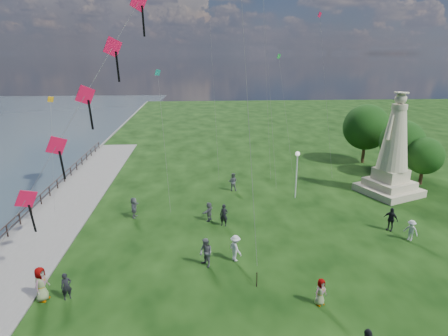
{
  "coord_description": "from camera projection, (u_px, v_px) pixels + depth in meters",
  "views": [
    {
      "loc": [
        -2.59,
        -15.04,
        12.57
      ],
      "look_at": [
        -1.0,
        8.0,
        5.5
      ],
      "focal_mm": 30.0,
      "sensor_mm": 36.0,
      "label": 1
    }
  ],
  "objects": [
    {
      "name": "waterfront",
      "position": [
        17.0,
        245.0,
        25.79
      ],
      "size": [
        200.0,
        200.0,
        1.51
      ],
      "color": "#313E4A",
      "rests_on": "ground"
    },
    {
      "name": "statue",
      "position": [
        393.0,
        157.0,
        34.15
      ],
      "size": [
        6.01,
        6.01,
        9.38
      ],
      "rotation": [
        0.0,
        0.0,
        0.39
      ],
      "color": "beige",
      "rests_on": "ground"
    },
    {
      "name": "lamppost",
      "position": [
        297.0,
        165.0,
        33.23
      ],
      "size": [
        0.4,
        0.4,
        4.33
      ],
      "color": "silver",
      "rests_on": "ground"
    },
    {
      "name": "tree_row",
      "position": [
        386.0,
        136.0,
        41.12
      ],
      "size": [
        6.98,
        12.49,
        7.0
      ],
      "color": "#382314",
      "rests_on": "ground"
    },
    {
      "name": "person_0",
      "position": [
        66.0,
        286.0,
        19.82
      ],
      "size": [
        0.66,
        0.6,
        1.51
      ],
      "primitive_type": "imported",
      "rotation": [
        0.0,
        0.0,
        0.56
      ],
      "color": "black",
      "rests_on": "ground"
    },
    {
      "name": "person_1",
      "position": [
        206.0,
        253.0,
        22.86
      ],
      "size": [
        0.97,
        1.05,
        1.85
      ],
      "primitive_type": "imported",
      "rotation": [
        0.0,
        0.0,
        -0.95
      ],
      "color": "#595960",
      "rests_on": "ground"
    },
    {
      "name": "person_2",
      "position": [
        235.0,
        248.0,
        23.52
      ],
      "size": [
        1.05,
        1.25,
        1.72
      ],
      "primitive_type": "imported",
      "rotation": [
        0.0,
        0.0,
        2.08
      ],
      "color": "silver",
      "rests_on": "ground"
    },
    {
      "name": "person_4",
      "position": [
        321.0,
        292.0,
        19.38
      ],
      "size": [
        0.85,
        0.72,
        1.49
      ],
      "primitive_type": "imported",
      "rotation": [
        0.0,
        0.0,
        0.46
      ],
      "color": "#595960",
      "rests_on": "ground"
    },
    {
      "name": "person_5",
      "position": [
        134.0,
        207.0,
        29.78
      ],
      "size": [
        0.71,
        1.58,
        1.69
      ],
      "primitive_type": "imported",
      "rotation": [
        0.0,
        0.0,
        1.55
      ],
      "color": "#595960",
      "rests_on": "ground"
    },
    {
      "name": "person_6",
      "position": [
        224.0,
        215.0,
        28.33
      ],
      "size": [
        0.73,
        0.61,
        1.72
      ],
      "primitive_type": "imported",
      "rotation": [
        0.0,
        0.0,
        -0.37
      ],
      "color": "black",
      "rests_on": "ground"
    },
    {
      "name": "person_7",
      "position": [
        233.0,
        182.0,
        35.63
      ],
      "size": [
        0.94,
        0.68,
        1.75
      ],
      "primitive_type": "imported",
      "rotation": [
        0.0,
        0.0,
        2.95
      ],
      "color": "#595960",
      "rests_on": "ground"
    },
    {
      "name": "person_8",
      "position": [
        411.0,
        230.0,
        26.11
      ],
      "size": [
        1.0,
        1.09,
        1.53
      ],
      "primitive_type": "imported",
      "rotation": [
        0.0,
        0.0,
        -0.93
      ],
      "color": "silver",
      "rests_on": "ground"
    },
    {
      "name": "person_9",
      "position": [
        391.0,
        219.0,
        27.56
      ],
      "size": [
        1.07,
        1.15,
        1.79
      ],
      "primitive_type": "imported",
      "rotation": [
        0.0,
        0.0,
        -0.9
      ],
      "color": "black",
      "rests_on": "ground"
    },
    {
      "name": "person_10",
      "position": [
        41.0,
        284.0,
        19.67
      ],
      "size": [
        0.79,
        1.05,
        1.93
      ],
      "primitive_type": "imported",
      "rotation": [
        0.0,
        0.0,
        1.33
      ],
      "color": "#595960",
      "rests_on": "ground"
    },
    {
      "name": "person_11",
      "position": [
        209.0,
        211.0,
        29.22
      ],
      "size": [
        1.24,
        1.53,
        1.52
      ],
      "primitive_type": "imported",
      "rotation": [
        0.0,
        0.0,
        4.18
      ],
      "color": "#595960",
      "rests_on": "ground"
    },
    {
      "name": "red_kite_train",
      "position": [
        110.0,
        55.0,
        18.5
      ],
      "size": [
        11.0,
        9.35,
        20.09
      ],
      "color": "black",
      "rests_on": "ground"
    },
    {
      "name": "small_kites",
      "position": [
        232.0,
        46.0,
        36.74
      ],
      "size": [
        27.16,
        15.19,
        24.09
      ],
      "color": "#16897B",
      "rests_on": "ground"
    }
  ]
}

